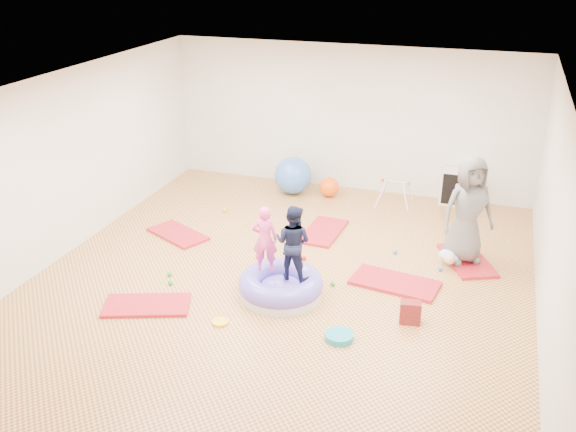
% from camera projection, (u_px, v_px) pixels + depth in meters
% --- Properties ---
extents(room, '(7.01, 8.01, 2.81)m').
position_uv_depth(room, '(281.00, 191.00, 8.76)').
color(room, tan).
rests_on(room, ground).
extents(gym_mat_front_left, '(1.27, 0.93, 0.05)m').
position_uv_depth(gym_mat_front_left, '(147.00, 305.00, 8.65)').
color(gym_mat_front_left, '#BF2244').
rests_on(gym_mat_front_left, ground).
extents(gym_mat_mid_left, '(1.19, 0.95, 0.04)m').
position_uv_depth(gym_mat_mid_left, '(178.00, 234.00, 10.72)').
color(gym_mat_mid_left, '#BF2244').
rests_on(gym_mat_mid_left, ground).
extents(gym_mat_center_back, '(0.62, 1.15, 0.05)m').
position_uv_depth(gym_mat_center_back, '(323.00, 231.00, 10.82)').
color(gym_mat_center_back, '#BF2244').
rests_on(gym_mat_center_back, ground).
extents(gym_mat_right, '(1.30, 0.79, 0.05)m').
position_uv_depth(gym_mat_right, '(395.00, 283.00, 9.20)').
color(gym_mat_right, '#BF2244').
rests_on(gym_mat_right, ground).
extents(gym_mat_rear_right, '(1.01, 1.29, 0.05)m').
position_uv_depth(gym_mat_rear_right, '(467.00, 260.00, 9.85)').
color(gym_mat_rear_right, '#BF2244').
rests_on(gym_mat_rear_right, ground).
extents(inflatable_cushion, '(1.18, 1.18, 0.37)m').
position_uv_depth(inflatable_cushion, '(281.00, 286.00, 8.88)').
color(inflatable_cushion, silver).
rests_on(inflatable_cushion, ground).
extents(child_pink, '(0.40, 0.31, 0.97)m').
position_uv_depth(child_pink, '(265.00, 236.00, 8.78)').
color(child_pink, '#FF489C').
rests_on(child_pink, inflatable_cushion).
extents(child_navy, '(0.56, 0.46, 1.06)m').
position_uv_depth(child_navy, '(293.00, 239.00, 8.58)').
color(child_navy, '#131832').
rests_on(child_navy, inflatable_cushion).
extents(adult_caregiver, '(0.96, 0.87, 1.65)m').
position_uv_depth(adult_caregiver, '(468.00, 210.00, 9.50)').
color(adult_caregiver, '#5F5F5F').
rests_on(adult_caregiver, gym_mat_rear_right).
extents(infant, '(0.36, 0.37, 0.21)m').
position_uv_depth(infant, '(450.00, 256.00, 9.68)').
color(infant, '#C3E2FF').
rests_on(infant, gym_mat_rear_right).
extents(ball_pit_balls, '(4.04, 2.77, 0.07)m').
position_uv_depth(ball_pit_balls, '(290.00, 259.00, 9.85)').
color(ball_pit_balls, '#3A6FD1').
rests_on(ball_pit_balls, ground).
extents(exercise_ball_blue, '(0.72, 0.72, 0.72)m').
position_uv_depth(exercise_ball_blue, '(293.00, 176.00, 12.37)').
color(exercise_ball_blue, '#3A6FD1').
rests_on(exercise_ball_blue, ground).
extents(exercise_ball_orange, '(0.37, 0.37, 0.37)m').
position_uv_depth(exercise_ball_orange, '(329.00, 187.00, 12.28)').
color(exercise_ball_orange, '#FF570B').
rests_on(exercise_ball_orange, ground).
extents(infant_play_gym, '(0.64, 0.61, 0.49)m').
position_uv_depth(infant_play_gym, '(395.00, 189.00, 11.80)').
color(infant_play_gym, silver).
rests_on(infant_play_gym, ground).
extents(cube_shelf, '(0.67, 0.33, 0.67)m').
position_uv_depth(cube_shelf, '(459.00, 187.00, 11.85)').
color(cube_shelf, silver).
rests_on(cube_shelf, ground).
extents(balance_disc, '(0.36, 0.36, 0.08)m').
position_uv_depth(balance_disc, '(339.00, 336.00, 7.94)').
color(balance_disc, teal).
rests_on(balance_disc, ground).
extents(backpack, '(0.29, 0.20, 0.31)m').
position_uv_depth(backpack, '(410.00, 312.00, 8.24)').
color(backpack, red).
rests_on(backpack, ground).
extents(yellow_toy, '(0.22, 0.22, 0.03)m').
position_uv_depth(yellow_toy, '(220.00, 322.00, 8.28)').
color(yellow_toy, yellow).
rests_on(yellow_toy, ground).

